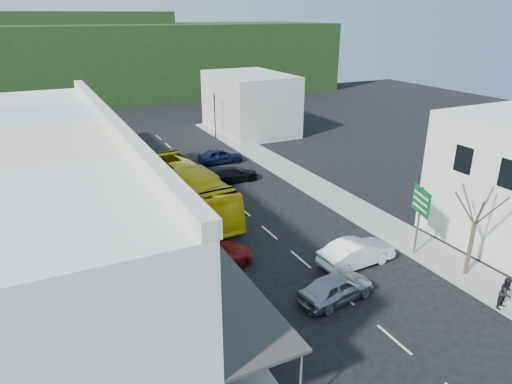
# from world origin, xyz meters

# --- Properties ---
(ground) EXTENTS (120.00, 120.00, 0.00)m
(ground) POSITION_xyz_m (0.00, 0.00, 0.00)
(ground) COLOR black
(ground) RESTS_ON ground
(sidewalk_left) EXTENTS (3.00, 52.00, 0.15)m
(sidewalk_left) POSITION_xyz_m (-7.50, 10.00, 0.07)
(sidewalk_left) COLOR gray
(sidewalk_left) RESTS_ON ground
(sidewalk_right) EXTENTS (3.00, 52.00, 0.15)m
(sidewalk_right) POSITION_xyz_m (7.50, 10.00, 0.07)
(sidewalk_right) COLOR gray
(sidewalk_right) RESTS_ON ground
(shopfront_row) EXTENTS (8.25, 30.00, 8.00)m
(shopfront_row) POSITION_xyz_m (-12.49, 5.00, 4.00)
(shopfront_row) COLOR white
(shopfront_row) RESTS_ON ground
(distant_block_left) EXTENTS (8.00, 10.00, 6.00)m
(distant_block_left) POSITION_xyz_m (-12.00, 27.00, 3.00)
(distant_block_left) COLOR #B7B2A8
(distant_block_left) RESTS_ON ground
(distant_block_right) EXTENTS (8.00, 12.00, 7.00)m
(distant_block_right) POSITION_xyz_m (11.00, 30.00, 3.50)
(distant_block_right) COLOR #B7B2A8
(distant_block_right) RESTS_ON ground
(hillside) EXTENTS (80.00, 26.00, 14.00)m
(hillside) POSITION_xyz_m (-1.45, 65.09, 6.73)
(hillside) COLOR black
(hillside) RESTS_ON ground
(bus) EXTENTS (3.36, 11.76, 3.10)m
(bus) POSITION_xyz_m (-3.59, 9.80, 1.55)
(bus) COLOR yellow
(bus) RESTS_ON ground
(car_silver) EXTENTS (4.61, 2.39, 1.40)m
(car_silver) POSITION_xyz_m (-0.58, -4.31, 0.70)
(car_silver) COLOR #9D9EA2
(car_silver) RESTS_ON ground
(car_white) EXTENTS (4.48, 2.01, 1.40)m
(car_white) POSITION_xyz_m (2.57, -1.91, 0.70)
(car_white) COLOR white
(car_white) RESTS_ON ground
(car_red) EXTENTS (4.80, 2.45, 1.40)m
(car_red) POSITION_xyz_m (-5.00, 1.40, 0.70)
(car_red) COLOR maroon
(car_red) RESTS_ON ground
(car_black_near) EXTENTS (4.53, 1.90, 1.40)m
(car_black_near) POSITION_xyz_m (1.73, 14.27, 0.70)
(car_black_near) COLOR black
(car_black_near) RESTS_ON ground
(car_navy_mid) EXTENTS (4.48, 2.00, 1.40)m
(car_navy_mid) POSITION_xyz_m (2.81, 19.52, 0.70)
(car_navy_mid) COLOR black
(car_navy_mid) RESTS_ON ground
(pedestrian_left) EXTENTS (0.50, 0.66, 1.70)m
(pedestrian_left) POSITION_xyz_m (-8.43, 3.84, 1.00)
(pedestrian_left) COLOR black
(pedestrian_left) RESTS_ON sidewalk_left
(pedestrian_right) EXTENTS (0.76, 0.55, 1.70)m
(pedestrian_right) POSITION_xyz_m (6.30, -8.69, 1.00)
(pedestrian_right) COLOR black
(pedestrian_right) RESTS_ON sidewalk_right
(direction_sign) EXTENTS (1.40, 2.12, 4.42)m
(direction_sign) POSITION_xyz_m (6.40, -2.61, 2.21)
(direction_sign) COLOR #065521
(direction_sign) RESTS_ON ground
(street_tree) EXTENTS (2.29, 2.29, 6.25)m
(street_tree) POSITION_xyz_m (7.29, -5.60, 3.12)
(street_tree) COLOR #3D2E23
(street_tree) RESTS_ON ground
(traffic_signal) EXTENTS (1.26, 1.41, 5.24)m
(traffic_signal) POSITION_xyz_m (5.80, 28.39, 2.62)
(traffic_signal) COLOR black
(traffic_signal) RESTS_ON ground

